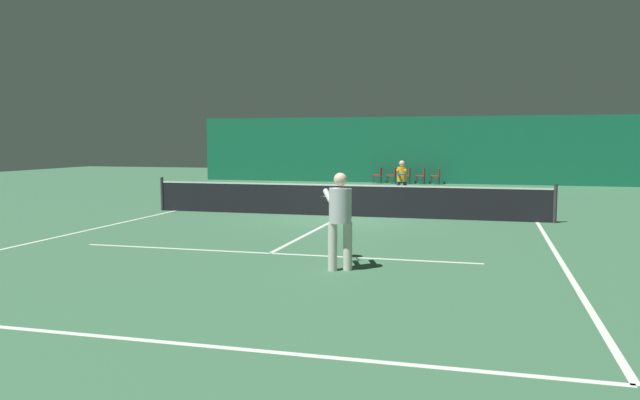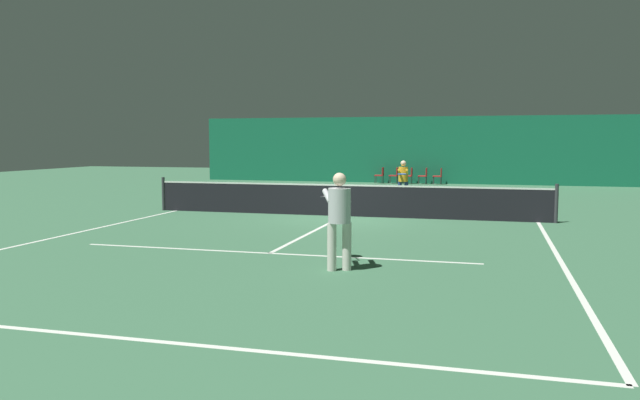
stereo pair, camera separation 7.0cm
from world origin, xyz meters
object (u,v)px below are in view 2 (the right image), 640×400
courtside_chair_3 (424,175)px  courtside_chair_4 (439,175)px  tennis_net (343,199)px  player_near (339,214)px  player_far (403,178)px  courtside_chair_2 (409,175)px  courtside_chair_1 (395,174)px  courtside_chair_0 (381,174)px

courtside_chair_3 → courtside_chair_4: (0.76, 0.00, 0.00)m
tennis_net → player_near: (1.70, -7.59, 0.47)m
player_far → courtside_chair_3: bearing=176.1°
courtside_chair_2 → tennis_net: bearing=-0.4°
courtside_chair_2 → courtside_chair_4: bearing=90.0°
player_near → courtside_chair_2: bearing=-20.9°
courtside_chair_1 → courtside_chair_4: same height
player_near → courtside_chair_0: size_ratio=2.01×
player_far → courtside_chair_4: (0.52, 9.79, -0.40)m
courtside_chair_3 → tennis_net: bearing=-3.4°
courtside_chair_3 → courtside_chair_4: bearing=90.0°
player_near → courtside_chair_2: size_ratio=2.01×
player_far → courtside_chair_1: size_ratio=1.81×
tennis_net → courtside_chair_1: (-0.65, 14.65, -0.03)m
player_far → courtside_chair_4: player_far is taller
courtside_chair_1 → courtside_chair_4: 2.28m
player_near → courtside_chair_3: bearing=-22.8°
player_near → courtside_chair_1: 22.37m
tennis_net → courtside_chair_3: (0.87, 14.65, -0.03)m
courtside_chair_2 → courtside_chair_3: size_ratio=1.00×
courtside_chair_1 → courtside_chair_3: 1.52m
tennis_net → courtside_chair_4: tennis_net is taller
player_near → courtside_chair_1: (-2.35, 22.24, -0.50)m
player_near → courtside_chair_4: 22.24m
player_far → courtside_chair_2: (-1.00, 9.79, -0.40)m
courtside_chair_1 → player_far: bearing=10.2°
courtside_chair_1 → courtside_chair_4: (2.28, 0.00, 0.00)m
courtside_chair_0 → courtside_chair_3: size_ratio=1.00×
courtside_chair_0 → courtside_chair_4: size_ratio=1.00×
player_near → courtside_chair_2: 22.30m
courtside_chair_2 → courtside_chair_4: 1.52m
tennis_net → player_far: player_far is taller
tennis_net → player_near: 7.79m
player_near → player_far: bearing=-22.2°
player_near → courtside_chair_2: player_near is taller
courtside_chair_1 → courtside_chair_4: bearing=90.0°
player_far → courtside_chair_4: bearing=171.7°
courtside_chair_0 → courtside_chair_3: bearing=90.0°
courtside_chair_0 → courtside_chair_2: 1.52m
courtside_chair_0 → courtside_chair_1: 0.76m
player_far → courtside_chair_4: 9.82m
tennis_net → courtside_chair_0: tennis_net is taller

